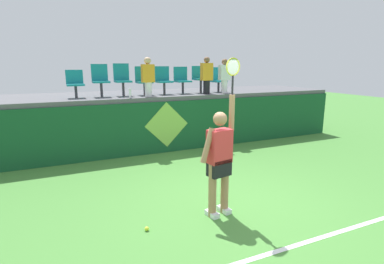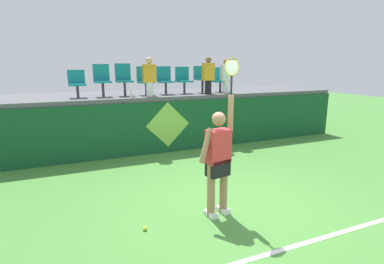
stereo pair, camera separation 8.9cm
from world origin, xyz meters
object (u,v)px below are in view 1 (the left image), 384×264
at_px(tennis_player, 220,158).
at_px(tennis_ball, 147,229).
at_px(water_bottle, 130,93).
at_px(stadium_chair_5, 182,79).
at_px(stadium_chair_2, 122,78).
at_px(stadium_chair_7, 217,79).
at_px(stadium_chair_0, 75,82).
at_px(spectator_1, 207,75).
at_px(spectator_0, 224,76).
at_px(stadium_chair_3, 144,79).
at_px(stadium_chair_6, 200,77).
at_px(stadium_chair_1, 100,79).
at_px(spectator_2, 148,76).
at_px(stadium_chair_4, 163,79).

height_order(tennis_player, tennis_ball, tennis_player).
xyz_separation_m(water_bottle, stadium_chair_5, (1.77, 0.68, 0.32)).
bearing_deg(stadium_chair_2, stadium_chair_7, -0.08).
distance_m(stadium_chair_0, stadium_chair_2, 1.26).
xyz_separation_m(tennis_player, stadium_chair_5, (1.28, 4.67, 1.04)).
bearing_deg(tennis_ball, spectator_1, 53.35).
relative_size(stadium_chair_0, spectator_1, 0.67).
bearing_deg(spectator_1, spectator_0, 3.38).
distance_m(water_bottle, spectator_1, 2.43).
xyz_separation_m(stadium_chair_3, spectator_0, (2.45, -0.44, 0.09)).
bearing_deg(stadium_chair_2, spectator_0, -8.19).
distance_m(stadium_chair_2, stadium_chair_6, 2.43).
height_order(stadium_chair_1, spectator_2, spectator_2).
bearing_deg(stadium_chair_1, stadium_chair_7, -0.04).
distance_m(stadium_chair_1, stadium_chair_2, 0.60).
distance_m(stadium_chair_0, stadium_chair_6, 3.69).
bearing_deg(tennis_player, stadium_chair_0, 111.04).
xyz_separation_m(stadium_chair_1, stadium_chair_4, (1.82, -0.00, -0.04)).
bearing_deg(stadium_chair_1, spectator_2, -20.78).
bearing_deg(stadium_chair_1, stadium_chair_6, -0.15).
height_order(tennis_player, stadium_chair_4, tennis_player).
bearing_deg(stadium_chair_7, stadium_chair_5, -179.94).
distance_m(stadium_chair_2, stadium_chair_7, 3.07).
distance_m(stadium_chair_7, spectator_2, 2.50).
relative_size(tennis_player, stadium_chair_4, 3.08).
distance_m(stadium_chair_4, spectator_1, 1.31).
bearing_deg(stadium_chair_6, stadium_chair_2, 179.77).
height_order(stadium_chair_5, stadium_chair_7, stadium_chair_5).
bearing_deg(spectator_2, stadium_chair_3, 90.00).
distance_m(stadium_chair_1, stadium_chair_4, 1.82).
xyz_separation_m(tennis_player, stadium_chair_0, (-1.79, 4.66, 1.00)).
xyz_separation_m(tennis_ball, spectator_2, (1.32, 4.23, 2.09)).
bearing_deg(stadium_chair_6, spectator_0, -34.19).
xyz_separation_m(stadium_chair_4, spectator_2, (-0.60, -0.46, 0.11)).
bearing_deg(stadium_chair_2, stadium_chair_4, -0.19).
relative_size(tennis_player, stadium_chair_5, 3.13).
relative_size(spectator_0, spectator_2, 0.97).
bearing_deg(stadium_chair_7, stadium_chair_4, 179.99).
height_order(stadium_chair_2, spectator_2, spectator_2).
height_order(tennis_ball, stadium_chair_7, stadium_chair_7).
xyz_separation_m(stadium_chair_3, stadium_chair_4, (0.60, -0.00, 0.00)).
xyz_separation_m(stadium_chair_1, stadium_chair_5, (2.42, -0.00, -0.05)).
distance_m(stadium_chair_2, stadium_chair_3, 0.62).
bearing_deg(spectator_0, tennis_ball, -131.57).
bearing_deg(stadium_chair_6, stadium_chair_3, 179.81).
bearing_deg(stadium_chair_1, tennis_ball, -91.24).
relative_size(stadium_chair_5, stadium_chair_6, 0.98).
height_order(tennis_ball, spectator_0, spectator_0).
relative_size(water_bottle, spectator_1, 0.23).
distance_m(stadium_chair_5, stadium_chair_6, 0.61).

